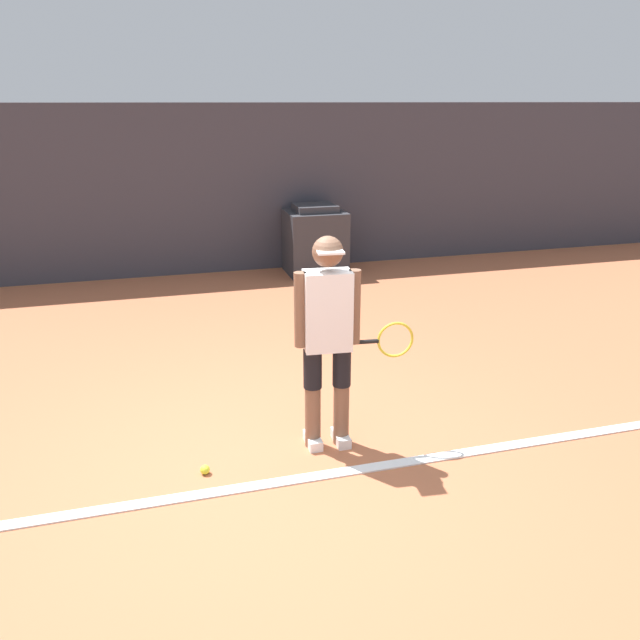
{
  "coord_description": "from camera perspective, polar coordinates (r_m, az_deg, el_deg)",
  "views": [
    {
      "loc": [
        -0.72,
        -3.86,
        2.51
      ],
      "look_at": [
        0.47,
        0.4,
        0.95
      ],
      "focal_mm": 35.0,
      "sensor_mm": 36.0,
      "label": 1
    }
  ],
  "objects": [
    {
      "name": "ground_plane",
      "position": [
        4.66,
        -4.29,
        -13.21
      ],
      "size": [
        24.0,
        24.0,
        0.0
      ],
      "primitive_type": "plane",
      "color": "#B76642"
    },
    {
      "name": "back_wall",
      "position": [
        9.61,
        -11.34,
        11.47
      ],
      "size": [
        24.0,
        0.1,
        2.49
      ],
      "color": "#383842",
      "rests_on": "ground_plane"
    },
    {
      "name": "court_baseline",
      "position": [
        4.48,
        -3.73,
        -14.59
      ],
      "size": [
        21.6,
        0.1,
        0.01
      ],
      "color": "white",
      "rests_on": "ground_plane"
    },
    {
      "name": "tennis_player",
      "position": [
        4.53,
        0.8,
        -1.33
      ],
      "size": [
        0.9,
        0.3,
        1.63
      ],
      "rotation": [
        0.0,
        0.0,
        -0.09
      ],
      "color": "brown",
      "rests_on": "ground_plane"
    },
    {
      "name": "tennis_ball",
      "position": [
        4.63,
        -10.47,
        -13.31
      ],
      "size": [
        0.07,
        0.07,
        0.07
      ],
      "color": "#D1E533",
      "rests_on": "ground_plane"
    },
    {
      "name": "covered_chair",
      "position": [
        9.54,
        -0.46,
        7.25
      ],
      "size": [
        0.86,
        0.79,
        1.05
      ],
      "color": "#333338",
      "rests_on": "ground_plane"
    }
  ]
}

